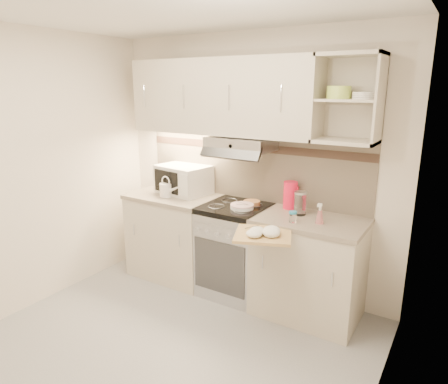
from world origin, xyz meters
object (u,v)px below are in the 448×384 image
(plate_stack, at_px, (242,206))
(pink_pitcher, at_px, (290,195))
(cutting_board, at_px, (263,235))
(microwave, at_px, (183,179))
(spray_bottle, at_px, (320,215))
(watering_can, at_px, (167,189))
(electric_range, at_px, (235,250))
(glass_jar, at_px, (300,203))

(plate_stack, relative_size, pink_pitcher, 0.85)
(cutting_board, bearing_deg, microwave, 131.98)
(cutting_board, bearing_deg, plate_stack, 112.72)
(microwave, bearing_deg, spray_bottle, 1.44)
(watering_can, xyz_separation_m, spray_bottle, (1.61, 0.03, -0.01))
(electric_range, height_order, cutting_board, electric_range)
(glass_jar, height_order, spray_bottle, glass_jar)
(watering_can, height_order, spray_bottle, watering_can)
(microwave, bearing_deg, electric_range, -1.10)
(watering_can, distance_m, plate_stack, 0.86)
(electric_range, relative_size, spray_bottle, 4.94)
(pink_pitcher, bearing_deg, cutting_board, -96.54)
(plate_stack, relative_size, glass_jar, 1.04)
(spray_bottle, bearing_deg, plate_stack, 169.00)
(electric_range, xyz_separation_m, pink_pitcher, (0.47, 0.19, 0.58))
(electric_range, xyz_separation_m, microwave, (-0.70, 0.12, 0.60))
(electric_range, xyz_separation_m, plate_stack, (0.10, -0.05, 0.47))
(glass_jar, relative_size, cutting_board, 0.48)
(pink_pitcher, height_order, cutting_board, pink_pitcher)
(plate_stack, relative_size, cutting_board, 0.50)
(pink_pitcher, bearing_deg, plate_stack, -159.26)
(watering_can, bearing_deg, electric_range, 11.77)
(microwave, xyz_separation_m, pink_pitcher, (1.18, 0.08, -0.02))
(plate_stack, bearing_deg, spray_bottle, -1.71)
(microwave, bearing_deg, watering_can, -97.58)
(glass_jar, bearing_deg, microwave, 177.79)
(glass_jar, bearing_deg, pink_pitcher, 138.93)
(microwave, relative_size, watering_can, 2.27)
(spray_bottle, bearing_deg, pink_pitcher, 135.56)
(pink_pitcher, bearing_deg, spray_bottle, -47.10)
(pink_pitcher, xyz_separation_m, cutting_board, (0.06, -0.68, -0.16))
(watering_can, height_order, cutting_board, watering_can)
(watering_can, bearing_deg, microwave, 78.95)
(plate_stack, xyz_separation_m, pink_pitcher, (0.37, 0.24, 0.11))
(plate_stack, height_order, pink_pitcher, pink_pitcher)
(pink_pitcher, relative_size, glass_jar, 1.22)
(electric_range, bearing_deg, plate_stack, -25.29)
(watering_can, distance_m, pink_pitcher, 1.27)
(plate_stack, distance_m, spray_bottle, 0.75)
(pink_pitcher, distance_m, glass_jar, 0.20)
(microwave, distance_m, pink_pitcher, 1.18)
(pink_pitcher, bearing_deg, microwave, 171.86)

